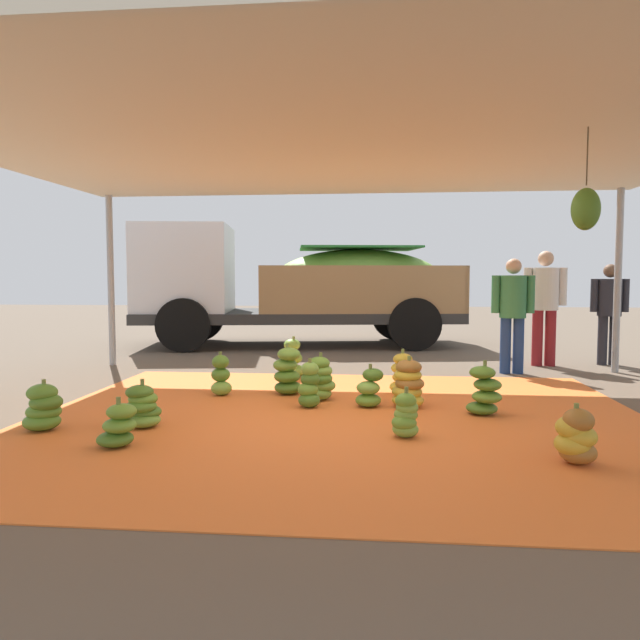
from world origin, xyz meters
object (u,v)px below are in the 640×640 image
Objects in this scene: banana_bunch_4 at (408,385)px; banana_bunch_9 at (287,373)px; banana_bunch_6 at (576,438)px; cargo_truck_main at (291,284)px; banana_bunch_14 at (485,392)px; worker_1 at (609,306)px; banana_bunch_8 at (309,386)px; banana_bunch_12 at (143,407)px; worker_0 at (545,299)px; banana_bunch_13 at (221,377)px; banana_bunch_0 at (321,380)px; worker_2 at (513,307)px; banana_bunch_10 at (369,389)px; banana_bunch_3 at (43,408)px; banana_bunch_11 at (406,416)px; banana_bunch_1 at (294,360)px; banana_bunch_2 at (402,374)px; banana_bunch_7 at (118,427)px.

banana_bunch_4 is 0.91× the size of banana_bunch_9.
banana_bunch_6 is (1.13, -1.84, -0.04)m from banana_bunch_4.
banana_bunch_14 is at bearing -64.81° from cargo_truck_main.
banana_bunch_9 is 5.53m from worker_1.
banana_bunch_4 is at bearing 5.39° from banana_bunch_8.
worker_0 is at bearing 42.72° from banana_bunch_12.
banana_bunch_13 is 0.08× the size of cargo_truck_main.
banana_bunch_13 is at bearing 172.00° from banana_bunch_0.
banana_bunch_4 is 1.08× the size of banana_bunch_13.
cargo_truck_main is (-2.83, 6.02, 1.01)m from banana_bunch_14.
worker_2 is (4.05, 3.53, 0.77)m from banana_bunch_12.
banana_bunch_13 is at bearing 165.14° from banana_bunch_10.
banana_bunch_11 is (3.23, 0.08, -0.01)m from banana_bunch_3.
banana_bunch_1 is 1.24m from banana_bunch_9.
banana_bunch_1 is 5.09m from worker_1.
banana_bunch_2 is at bearing 125.19° from banana_bunch_14.
banana_bunch_1 is at bearing 94.58° from banana_bunch_9.
worker_1 reaches higher than banana_bunch_10.
banana_bunch_2 is 1.23× the size of banana_bunch_7.
banana_bunch_1 is 0.09× the size of cargo_truck_main.
banana_bunch_8 is at bearing 49.95° from banana_bunch_7.
banana_bunch_6 is 8.28m from cargo_truck_main.
banana_bunch_12 is at bearing -166.18° from banana_bunch_14.
banana_bunch_3 reaches higher than banana_bunch_6.
cargo_truck_main reaches higher than banana_bunch_1.
banana_bunch_13 is at bearing 153.73° from banana_bunch_8.
banana_bunch_4 reaches higher than banana_bunch_8.
banana_bunch_14 reaches higher than banana_bunch_2.
banana_bunch_4 is 0.41m from banana_bunch_10.
banana_bunch_4 reaches higher than banana_bunch_3.
worker_1 reaches higher than banana_bunch_4.
banana_bunch_0 is 1.06m from banana_bunch_2.
worker_0 reaches higher than banana_bunch_10.
banana_bunch_1 is at bearing 120.56° from banana_bunch_10.
banana_bunch_12 is (0.84, 0.20, -0.01)m from banana_bunch_3.
banana_bunch_8 is at bearing 27.62° from banana_bunch_3.
banana_bunch_11 is (1.39, -2.99, -0.06)m from banana_bunch_1.
banana_bunch_8 is 0.33× the size of worker_1.
banana_bunch_0 is 1.23× the size of banana_bunch_11.
banana_bunch_0 is 1.19m from banana_bunch_13.
banana_bunch_1 reaches higher than banana_bunch_11.
banana_bunch_4 is at bearing 2.21° from banana_bunch_10.
banana_bunch_10 is at bearing -114.74° from banana_bunch_2.
banana_bunch_2 is 3.88m from banana_bunch_3.
banana_bunch_1 reaches higher than banana_bunch_3.
banana_bunch_4 is 1.20m from banana_bunch_11.
banana_bunch_9 reaches higher than banana_bunch_3.
banana_bunch_4 is (1.47, -1.79, -0.01)m from banana_bunch_1.
banana_bunch_14 is at bearing -21.95° from banana_bunch_9.
banana_bunch_12 is at bearing 13.32° from banana_bunch_3.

